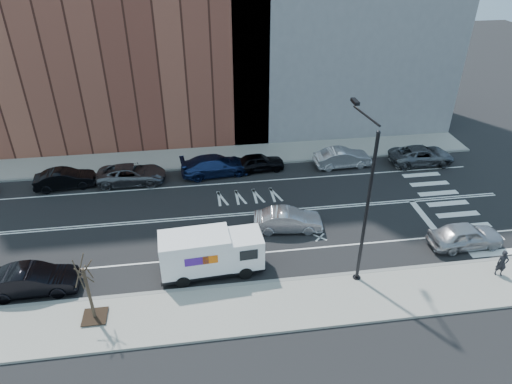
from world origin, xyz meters
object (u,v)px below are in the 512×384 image
object	(u,v)px
far_parked_b	(65,179)
pedestrian	(502,263)
driving_sedan	(288,220)
fedex_van	(210,253)
near_parked_front	(466,236)

from	to	relation	value
far_parked_b	pedestrian	distance (m)	29.57
driving_sedan	fedex_van	bearing A→B (deg)	129.93
fedex_van	pedestrian	world-z (taller)	fedex_van
driving_sedan	pedestrian	xyz separation A→B (m)	(10.85, -6.10, 0.24)
fedex_van	pedestrian	distance (m)	16.21
driving_sedan	pedestrian	bearing A→B (deg)	-113.27
far_parked_b	pedestrian	world-z (taller)	pedestrian
far_parked_b	driving_sedan	xyz separation A→B (m)	(15.34, -7.61, 0.00)
driving_sedan	near_parked_front	distance (m)	10.87
fedex_van	pedestrian	size ratio (longest dim) A/B	3.64
driving_sedan	near_parked_front	bearing A→B (deg)	-101.03
fedex_van	near_parked_front	bearing A→B (deg)	-2.74
near_parked_front	pedestrian	bearing A→B (deg)	-173.43
near_parked_front	pedestrian	xyz separation A→B (m)	(0.47, -2.91, 0.19)
driving_sedan	near_parked_front	world-z (taller)	near_parked_front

